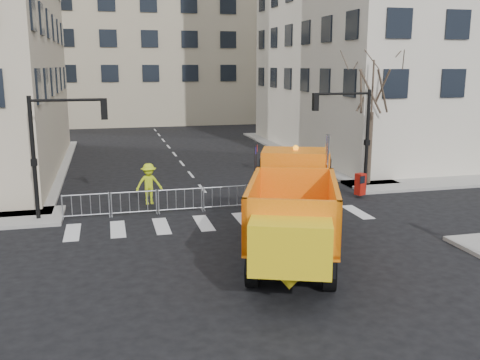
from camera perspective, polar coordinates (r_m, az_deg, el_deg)
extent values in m
plane|color=black|center=(18.23, 2.68, -9.20)|extent=(120.00, 120.00, 0.00)
cube|color=gray|center=(26.07, -2.70, -2.44)|extent=(64.00, 5.00, 0.15)
cube|color=#B9AB8D|center=(68.64, -10.34, 16.42)|extent=(30.00, 18.00, 24.00)
cylinder|color=black|center=(24.26, -21.14, 1.99)|extent=(0.18, 0.18, 5.40)
cylinder|color=black|center=(29.31, 13.39, 4.10)|extent=(0.18, 0.18, 5.40)
cube|color=black|center=(18.98, 5.69, -5.03)|extent=(5.20, 8.32, 0.50)
cylinder|color=black|center=(21.90, 2.80, -3.84)|extent=(0.79, 1.27, 1.21)
cylinder|color=black|center=(21.87, 8.87, -4.00)|extent=(0.79, 1.27, 1.21)
cylinder|color=black|center=(17.82, 1.81, -7.62)|extent=(0.79, 1.27, 1.21)
cylinder|color=black|center=(17.78, 9.33, -7.83)|extent=(0.79, 1.27, 1.21)
cylinder|color=black|center=(16.48, 1.37, -9.30)|extent=(0.79, 1.27, 1.21)
cylinder|color=black|center=(16.44, 9.53, -9.52)|extent=(0.79, 1.27, 1.21)
cube|color=orange|center=(22.20, 5.93, -0.45)|extent=(2.79, 2.47, 1.10)
cube|color=orange|center=(20.66, 5.90, 0.48)|extent=(3.00, 2.55, 1.98)
cylinder|color=silver|center=(19.79, 9.23, 1.01)|extent=(0.15, 0.15, 2.64)
cube|color=orange|center=(17.18, 5.66, -2.85)|extent=(4.30, 5.51, 1.82)
cube|color=yellow|center=(14.43, 5.38, -7.15)|extent=(2.45, 1.82, 1.43)
cube|color=brown|center=(24.27, 5.95, -2.03)|extent=(3.52, 1.85, 1.24)
imported|color=black|center=(24.05, 4.83, -1.81)|extent=(0.71, 0.57, 1.71)
imported|color=black|center=(24.21, 5.38, -1.55)|extent=(1.00, 0.83, 1.85)
imported|color=black|center=(24.61, 2.72, -1.17)|extent=(1.12, 1.16, 1.95)
imported|color=#C2D919|center=(25.69, -9.69, -0.41)|extent=(1.32, 0.82, 1.96)
cube|color=#9E150C|center=(27.92, 12.71, -0.43)|extent=(0.57, 0.54, 1.10)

